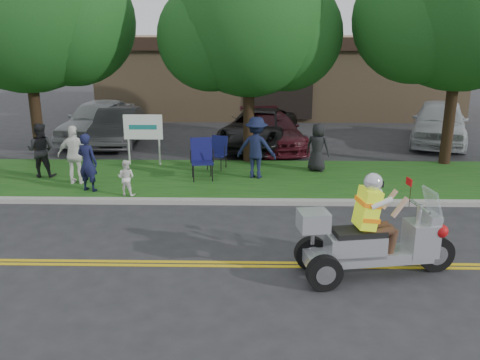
{
  "coord_description": "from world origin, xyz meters",
  "views": [
    {
      "loc": [
        0.57,
        -9.45,
        4.39
      ],
      "look_at": [
        0.32,
        2.0,
        0.96
      ],
      "focal_mm": 38.0,
      "sensor_mm": 36.0,
      "label": 1
    }
  ],
  "objects_px": {
    "lawn_chair_a": "(218,150)",
    "parked_car_mid": "(259,129)",
    "spectator_adult_mid": "(41,150)",
    "spectator_adult_right": "(75,155)",
    "parked_car_far_right": "(440,122)",
    "parked_car_left": "(118,126)",
    "spectator_adult_left": "(88,162)",
    "lawn_chair_b": "(202,156)",
    "trike_scooter": "(371,241)",
    "parked_car_right": "(272,131)",
    "parked_car_far_left": "(98,120)"
  },
  "relations": [
    {
      "from": "trike_scooter",
      "to": "spectator_adult_left",
      "type": "distance_m",
      "value": 8.1
    },
    {
      "from": "lawn_chair_b",
      "to": "spectator_adult_mid",
      "type": "height_order",
      "value": "spectator_adult_mid"
    },
    {
      "from": "trike_scooter",
      "to": "parked_car_right",
      "type": "distance_m",
      "value": 10.58
    },
    {
      "from": "trike_scooter",
      "to": "parked_car_far_left",
      "type": "distance_m",
      "value": 14.31
    },
    {
      "from": "lawn_chair_a",
      "to": "spectator_adult_left",
      "type": "height_order",
      "value": "spectator_adult_left"
    },
    {
      "from": "spectator_adult_left",
      "to": "lawn_chair_a",
      "type": "bearing_deg",
      "value": -124.06
    },
    {
      "from": "spectator_adult_left",
      "to": "parked_car_mid",
      "type": "relative_size",
      "value": 0.31
    },
    {
      "from": "trike_scooter",
      "to": "parked_car_right",
      "type": "xyz_separation_m",
      "value": [
        -1.39,
        10.49,
        -0.03
      ]
    },
    {
      "from": "parked_car_mid",
      "to": "parked_car_left",
      "type": "bearing_deg",
      "value": -170.78
    },
    {
      "from": "parked_car_mid",
      "to": "parked_car_far_right",
      "type": "xyz_separation_m",
      "value": [
        7.12,
        0.75,
        0.14
      ]
    },
    {
      "from": "trike_scooter",
      "to": "parked_car_mid",
      "type": "relative_size",
      "value": 0.59
    },
    {
      "from": "parked_car_mid",
      "to": "parked_car_right",
      "type": "xyz_separation_m",
      "value": [
        0.49,
        -0.14,
        -0.05
      ]
    },
    {
      "from": "lawn_chair_a",
      "to": "parked_car_mid",
      "type": "bearing_deg",
      "value": 87.31
    },
    {
      "from": "parked_car_far_right",
      "to": "spectator_adult_right",
      "type": "bearing_deg",
      "value": -134.25
    },
    {
      "from": "parked_car_left",
      "to": "parked_car_right",
      "type": "distance_m",
      "value": 6.03
    },
    {
      "from": "trike_scooter",
      "to": "lawn_chair_a",
      "type": "distance_m",
      "value": 7.84
    },
    {
      "from": "lawn_chair_a",
      "to": "parked_car_far_right",
      "type": "distance_m",
      "value": 9.47
    },
    {
      "from": "trike_scooter",
      "to": "parked_car_mid",
      "type": "distance_m",
      "value": 10.79
    },
    {
      "from": "parked_car_left",
      "to": "parked_car_far_right",
      "type": "relative_size",
      "value": 0.86
    },
    {
      "from": "parked_car_left",
      "to": "parked_car_right",
      "type": "height_order",
      "value": "parked_car_left"
    },
    {
      "from": "parked_car_mid",
      "to": "parked_car_right",
      "type": "relative_size",
      "value": 1.12
    },
    {
      "from": "parked_car_left",
      "to": "spectator_adult_mid",
      "type": "bearing_deg",
      "value": -104.65
    },
    {
      "from": "trike_scooter",
      "to": "parked_car_far_right",
      "type": "distance_m",
      "value": 12.53
    },
    {
      "from": "lawn_chair_b",
      "to": "trike_scooter",
      "type": "bearing_deg",
      "value": -68.43
    },
    {
      "from": "parked_car_left",
      "to": "parked_car_mid",
      "type": "relative_size",
      "value": 0.84
    },
    {
      "from": "parked_car_far_left",
      "to": "parked_car_left",
      "type": "relative_size",
      "value": 1.15
    },
    {
      "from": "lawn_chair_b",
      "to": "spectator_adult_right",
      "type": "bearing_deg",
      "value": -179.76
    },
    {
      "from": "trike_scooter",
      "to": "parked_car_far_left",
      "type": "bearing_deg",
      "value": 116.22
    },
    {
      "from": "trike_scooter",
      "to": "parked_car_far_right",
      "type": "height_order",
      "value": "trike_scooter"
    },
    {
      "from": "spectator_adult_left",
      "to": "spectator_adult_right",
      "type": "distance_m",
      "value": 0.87
    },
    {
      "from": "lawn_chair_a",
      "to": "parked_car_left",
      "type": "height_order",
      "value": "parked_car_left"
    },
    {
      "from": "spectator_adult_mid",
      "to": "parked_car_mid",
      "type": "xyz_separation_m",
      "value": [
        6.57,
        4.59,
        -0.2
      ]
    },
    {
      "from": "lawn_chair_b",
      "to": "parked_car_far_left",
      "type": "relative_size",
      "value": 0.24
    },
    {
      "from": "parked_car_mid",
      "to": "parked_car_far_right",
      "type": "bearing_deg",
      "value": 18.81
    },
    {
      "from": "trike_scooter",
      "to": "lawn_chair_b",
      "type": "relative_size",
      "value": 2.52
    },
    {
      "from": "lawn_chair_b",
      "to": "parked_car_right",
      "type": "bearing_deg",
      "value": 53.8
    },
    {
      "from": "lawn_chair_a",
      "to": "parked_car_far_right",
      "type": "bearing_deg",
      "value": 45.08
    },
    {
      "from": "spectator_adult_mid",
      "to": "parked_car_far_left",
      "type": "relative_size",
      "value": 0.33
    },
    {
      "from": "lawn_chair_b",
      "to": "spectator_adult_left",
      "type": "bearing_deg",
      "value": -166.38
    },
    {
      "from": "spectator_adult_mid",
      "to": "spectator_adult_right",
      "type": "xyz_separation_m",
      "value": [
        1.27,
        -0.7,
        0.03
      ]
    },
    {
      "from": "spectator_adult_right",
      "to": "parked_car_left",
      "type": "height_order",
      "value": "spectator_adult_right"
    },
    {
      "from": "trike_scooter",
      "to": "parked_car_far_right",
      "type": "relative_size",
      "value": 0.6
    },
    {
      "from": "spectator_adult_left",
      "to": "parked_car_left",
      "type": "bearing_deg",
      "value": -63.09
    },
    {
      "from": "lawn_chair_a",
      "to": "spectator_adult_mid",
      "type": "height_order",
      "value": "spectator_adult_mid"
    },
    {
      "from": "parked_car_far_left",
      "to": "parked_car_right",
      "type": "distance_m",
      "value": 7.05
    },
    {
      "from": "spectator_adult_left",
      "to": "spectator_adult_mid",
      "type": "relative_size",
      "value": 0.99
    },
    {
      "from": "trike_scooter",
      "to": "parked_car_right",
      "type": "height_order",
      "value": "trike_scooter"
    },
    {
      "from": "trike_scooter",
      "to": "parked_car_far_right",
      "type": "bearing_deg",
      "value": 55.83
    },
    {
      "from": "spectator_adult_mid",
      "to": "parked_car_left",
      "type": "distance_m",
      "value": 5.05
    },
    {
      "from": "parked_car_mid",
      "to": "parked_car_far_right",
      "type": "relative_size",
      "value": 1.02
    }
  ]
}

